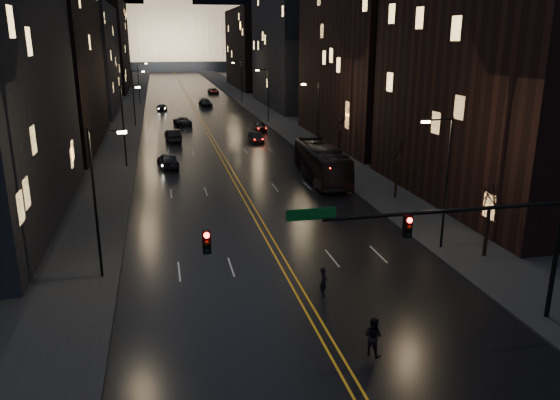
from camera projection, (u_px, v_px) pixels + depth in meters
ground at (330, 345)px, 25.37m from camera, size 900.00×900.00×0.00m
road at (185, 92)px, 147.10m from camera, size 20.00×320.00×0.02m
sidewalk_left at (131, 92)px, 144.19m from camera, size 8.00×320.00×0.16m
sidewalk_right at (236, 90)px, 149.97m from camera, size 8.00×320.00×0.16m
center_line at (185, 92)px, 147.09m from camera, size 0.62×320.00×0.01m
building_left_mid at (40, 36)px, 67.62m from camera, size 12.00×30.00×28.00m
building_left_far at (82, 59)px, 104.34m from camera, size 12.00×34.00×20.00m
building_left_dist at (103, 45)px, 148.72m from camera, size 12.00×40.00×24.00m
building_right_near at (504, 60)px, 45.02m from camera, size 12.00×26.00×24.00m
building_right_mid at (295, 42)px, 112.16m from camera, size 12.00×34.00×26.00m
building_right_dist at (255, 49)px, 157.67m from camera, size 12.00×40.00×22.00m
capitol at (170, 31)px, 254.60m from camera, size 90.00×50.00×58.50m
traffic_signal at (455, 233)px, 25.13m from camera, size 17.29×0.45×7.00m
streetlamp_right_near at (444, 176)px, 35.52m from camera, size 2.13×0.25×9.00m
streetlamp_left_near at (98, 196)px, 31.06m from camera, size 2.13×0.25×9.00m
streetlamp_right_mid at (317, 116)px, 63.61m from camera, size 2.13×0.25×9.00m
streetlamp_left_mid at (125, 121)px, 59.15m from camera, size 2.13×0.25×9.00m
streetlamp_right_far at (267, 92)px, 91.70m from camera, size 2.13×0.25×9.00m
streetlamp_left_far at (135, 95)px, 87.24m from camera, size 2.13×0.25×9.00m
streetlamp_right_dist at (241, 80)px, 119.80m from camera, size 2.13×0.25×9.00m
streetlamp_left_dist at (139, 81)px, 115.33m from camera, size 2.13×0.25×9.00m
tree_right_near at (491, 191)px, 34.26m from camera, size 2.40×2.40×6.65m
tree_right_mid at (398, 149)px, 47.37m from camera, size 2.40×2.40×6.65m
tree_right_far at (340, 122)px, 62.35m from camera, size 2.40×2.40×6.65m
bus at (321, 162)px, 54.76m from camera, size 3.52×12.91×3.56m
oncoming_car_a at (168, 160)px, 60.20m from camera, size 2.59×5.07×1.65m
oncoming_car_b at (173, 136)px, 75.41m from camera, size 2.31×5.31×1.70m
oncoming_car_c at (182, 121)px, 89.22m from camera, size 3.04×5.56×1.48m
oncoming_car_d at (162, 107)px, 107.81m from camera, size 2.21×4.73×1.33m
receding_car_a at (256, 137)px, 75.13m from camera, size 1.60×4.16×1.35m
receding_car_b at (260, 126)px, 83.97m from camera, size 2.00×4.64×1.56m
receding_car_c at (205, 103)px, 114.72m from camera, size 2.83×5.63×1.57m
receding_car_d at (213, 91)px, 141.38m from camera, size 2.62×5.29×1.44m
pedestrian_a at (324, 282)px, 30.06m from camera, size 0.60×0.71×1.67m
pedestrian_b at (373, 336)px, 24.39m from camera, size 0.95×1.00×1.84m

